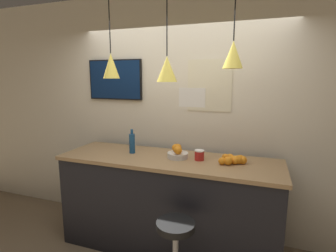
{
  "coord_description": "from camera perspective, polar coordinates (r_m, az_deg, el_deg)",
  "views": [
    {
      "loc": [
        0.91,
        -1.93,
        1.9
      ],
      "look_at": [
        0.0,
        0.63,
        1.4
      ],
      "focal_mm": 28.0,
      "sensor_mm": 36.0,
      "label": 1
    }
  ],
  "objects": [
    {
      "name": "wall_poster",
      "position": [
        3.05,
        8.99,
        8.67
      ],
      "size": [
        0.51,
        0.01,
        0.59
      ],
      "color": "beige"
    },
    {
      "name": "service_counter",
      "position": [
        3.04,
        0.0,
        -16.45
      ],
      "size": [
        2.38,
        0.73,
        1.05
      ],
      "color": "black",
      "rests_on": "ground_plane"
    },
    {
      "name": "spread_jar",
      "position": [
        2.78,
        6.84,
        -6.31
      ],
      "size": [
        0.1,
        0.1,
        0.11
      ],
      "color": "red",
      "rests_on": "service_counter"
    },
    {
      "name": "hanging_menu_board",
      "position": [
        2.35,
        5.23,
        6.19
      ],
      "size": [
        0.24,
        0.01,
        0.17
      ],
      "color": "white"
    },
    {
      "name": "pendant_lamp_right",
      "position": [
        2.55,
        13.98,
        14.88
      ],
      "size": [
        0.19,
        0.19,
        0.81
      ],
      "color": "black"
    },
    {
      "name": "fruit_bowl",
      "position": [
        2.84,
        2.09,
        -5.82
      ],
      "size": [
        0.23,
        0.23,
        0.15
      ],
      "color": "beige",
      "rests_on": "service_counter"
    },
    {
      "name": "pendant_lamp_middle",
      "position": [
        2.69,
        -0.23,
        12.37
      ],
      "size": [
        0.21,
        0.21,
        0.94
      ],
      "color": "black"
    },
    {
      "name": "mounted_tv",
      "position": [
        3.47,
        -11.43,
        9.84
      ],
      "size": [
        0.74,
        0.04,
        0.5
      ],
      "color": "black"
    },
    {
      "name": "pendant_lamp_left",
      "position": [
        2.97,
        -12.29,
        12.73
      ],
      "size": [
        0.18,
        0.18,
        0.9
      ],
      "color": "black"
    },
    {
      "name": "juice_bottle",
      "position": [
        3.02,
        -7.83,
        -3.69
      ],
      "size": [
        0.07,
        0.07,
        0.28
      ],
      "color": "navy",
      "rests_on": "service_counter"
    },
    {
      "name": "bar_stool",
      "position": [
        2.52,
        1.65,
        -24.61
      ],
      "size": [
        0.37,
        0.37,
        0.68
      ],
      "color": "#B7B7BC",
      "rests_on": "ground_plane"
    },
    {
      "name": "back_wall",
      "position": [
        3.2,
        2.86,
        2.24
      ],
      "size": [
        8.0,
        0.06,
        2.9
      ],
      "color": "beige",
      "rests_on": "ground_plane"
    },
    {
      "name": "orange_pile",
      "position": [
        2.74,
        14.02,
        -7.1
      ],
      "size": [
        0.27,
        0.22,
        0.09
      ],
      "color": "orange",
      "rests_on": "service_counter"
    }
  ]
}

